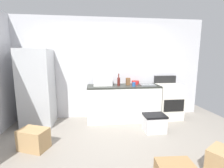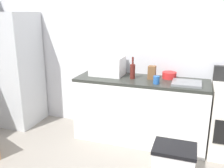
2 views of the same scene
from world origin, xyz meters
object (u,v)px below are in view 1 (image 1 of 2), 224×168
at_px(cardboard_box_small, 34,139).
at_px(wine_bottle, 119,81).
at_px(refrigerator, 37,88).
at_px(stove_oven, 168,100).
at_px(coffee_mug, 134,84).
at_px(microwave, 103,80).
at_px(mixing_bowl, 135,82).
at_px(storage_bin, 154,123).
at_px(knife_block, 128,81).

bearing_deg(cardboard_box_small, wine_bottle, 33.93).
bearing_deg(refrigerator, wine_bottle, 1.11).
distance_m(stove_oven, cardboard_box_small, 3.24).
relative_size(coffee_mug, cardboard_box_small, 0.21).
distance_m(refrigerator, microwave, 1.55).
relative_size(microwave, mixing_bowl, 2.42).
bearing_deg(mixing_bowl, microwave, -174.32).
bearing_deg(storage_bin, microwave, 142.52).
height_order(wine_bottle, cardboard_box_small, wine_bottle).
relative_size(microwave, wine_bottle, 1.53).
relative_size(wine_bottle, mixing_bowl, 1.58).
distance_m(wine_bottle, mixing_bowl, 0.51).
height_order(microwave, cardboard_box_small, microwave).
relative_size(wine_bottle, cardboard_box_small, 0.63).
relative_size(stove_oven, cardboard_box_small, 2.29).
bearing_deg(coffee_mug, mixing_bowl, 68.63).
distance_m(coffee_mug, cardboard_box_small, 2.38).
bearing_deg(stove_oven, storage_bin, -131.77).
bearing_deg(cardboard_box_small, refrigerator, 103.01).
height_order(coffee_mug, storage_bin, coffee_mug).
height_order(wine_bottle, mixing_bowl, wine_bottle).
distance_m(refrigerator, storage_bin, 2.78).
bearing_deg(coffee_mug, knife_block, 114.00).
relative_size(stove_oven, coffee_mug, 11.00).
distance_m(stove_oven, microwave, 1.83).
bearing_deg(refrigerator, knife_block, 2.74).
xyz_separation_m(microwave, wine_bottle, (0.39, -0.09, -0.03)).
relative_size(knife_block, cardboard_box_small, 0.38).
xyz_separation_m(stove_oven, cardboard_box_small, (-3.02, -1.15, -0.28)).
bearing_deg(cardboard_box_small, mixing_bowl, 31.12).
height_order(stove_oven, mixing_bowl, stove_oven).
xyz_separation_m(mixing_bowl, storage_bin, (0.19, -0.90, -0.75)).
relative_size(refrigerator, microwave, 3.87).
bearing_deg(knife_block, storage_bin, -62.38).
distance_m(refrigerator, wine_bottle, 1.93).
relative_size(refrigerator, mixing_bowl, 9.37).
xyz_separation_m(stove_oven, mixing_bowl, (-0.86, 0.15, 0.48)).
height_order(stove_oven, storage_bin, stove_oven).
bearing_deg(microwave, storage_bin, -37.48).
relative_size(stove_oven, mixing_bowl, 5.79).
height_order(refrigerator, storage_bin, refrigerator).
distance_m(wine_bottle, storage_bin, 1.29).
bearing_deg(coffee_mug, stove_oven, 9.67).
xyz_separation_m(microwave, knife_block, (0.65, -0.02, -0.05)).
distance_m(stove_oven, knife_block, 1.21).
xyz_separation_m(stove_oven, knife_block, (-1.09, 0.05, 0.52)).
height_order(microwave, coffee_mug, microwave).
height_order(stove_oven, coffee_mug, stove_oven).
xyz_separation_m(refrigerator, microwave, (1.54, 0.12, 0.14)).
distance_m(microwave, mixing_bowl, 0.88).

